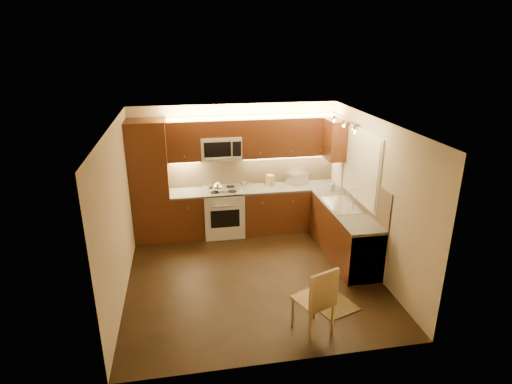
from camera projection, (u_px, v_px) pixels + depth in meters
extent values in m
cube|color=black|center=(253.00, 275.00, 6.91)|extent=(4.00, 4.00, 0.01)
cube|color=beige|center=(252.00, 124.00, 6.05)|extent=(4.00, 4.00, 0.01)
cube|color=#C2AF8E|center=(236.00, 168.00, 8.32)|extent=(4.00, 0.01, 2.50)
cube|color=#C2AF8E|center=(283.00, 272.00, 4.63)|extent=(4.00, 0.01, 2.50)
cube|color=#C2AF8E|center=(118.00, 214.00, 6.15)|extent=(0.01, 4.00, 2.50)
cube|color=#C2AF8E|center=(374.00, 197.00, 6.81)|extent=(0.01, 4.00, 2.50)
cube|color=#481E0F|center=(150.00, 182.00, 7.81)|extent=(0.70, 0.60, 2.30)
cube|color=#481E0F|center=(188.00, 215.00, 8.17)|extent=(0.62, 0.60, 0.86)
cube|color=#3B3835|center=(187.00, 193.00, 8.01)|extent=(0.62, 0.60, 0.04)
cube|color=#481E0F|center=(289.00, 208.00, 8.50)|extent=(1.92, 0.60, 0.86)
cube|color=#3B3835|center=(290.00, 187.00, 8.35)|extent=(1.92, 0.60, 0.04)
cube|color=#481E0F|center=(344.00, 233.00, 7.41)|extent=(0.60, 2.00, 0.86)
cube|color=#3B3835|center=(346.00, 210.00, 7.26)|extent=(0.60, 2.00, 0.04)
cube|color=silver|center=(360.00, 252.00, 6.76)|extent=(0.58, 0.60, 0.84)
cube|color=tan|center=(253.00, 169.00, 8.39)|extent=(3.30, 0.02, 0.60)
cube|color=tan|center=(363.00, 191.00, 7.19)|extent=(0.02, 2.00, 0.60)
cube|color=#481E0F|center=(183.00, 141.00, 7.78)|extent=(0.62, 0.35, 0.75)
cube|color=#481E0F|center=(290.00, 136.00, 8.12)|extent=(1.92, 0.35, 0.75)
cube|color=#481E0F|center=(220.00, 128.00, 7.82)|extent=(0.76, 0.35, 0.31)
cube|color=#481E0F|center=(336.00, 140.00, 7.86)|extent=(0.35, 0.50, 0.75)
cube|color=silver|center=(361.00, 166.00, 7.19)|extent=(0.03, 1.44, 1.24)
cube|color=silver|center=(360.00, 166.00, 7.19)|extent=(0.02, 1.36, 1.16)
cube|color=silver|center=(344.00, 119.00, 6.68)|extent=(0.04, 1.20, 0.03)
cube|color=silver|center=(297.00, 178.00, 8.48)|extent=(0.46, 0.41, 0.23)
cube|color=olive|center=(270.00, 180.00, 8.34)|extent=(0.15, 0.18, 0.22)
cylinder|color=silver|center=(250.00, 184.00, 8.31)|extent=(0.05, 0.05, 0.10)
cylinder|color=brown|center=(266.00, 182.00, 8.43)|extent=(0.06, 0.06, 0.11)
cylinder|color=silver|center=(243.00, 183.00, 8.40)|extent=(0.05, 0.05, 0.09)
cylinder|color=olive|center=(245.00, 184.00, 8.33)|extent=(0.05, 0.05, 0.09)
imported|color=#B5B6BA|center=(333.00, 185.00, 8.07)|extent=(0.10, 0.10, 0.20)
cube|color=black|center=(328.00, 300.00, 6.24)|extent=(0.80, 0.97, 0.01)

